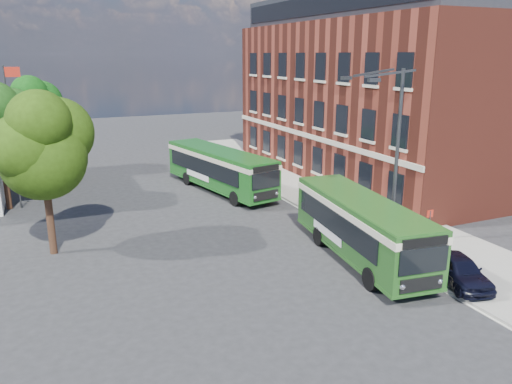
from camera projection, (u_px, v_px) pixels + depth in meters
name	position (u px, v px, depth m)	size (l,w,h in m)	color
ground	(284.00, 247.00, 25.77)	(120.00, 120.00, 0.00)	#28282B
pavement	(321.00, 193.00, 35.52)	(6.00, 48.00, 0.15)	gray
kerb_line	(282.00, 199.00, 34.35)	(0.12, 48.00, 0.01)	beige
brick_office	(373.00, 89.00, 39.93)	(12.10, 26.00, 14.20)	maroon
flagpole	(12.00, 132.00, 31.07)	(0.95, 0.10, 9.00)	#333538
street_lamp	(391.00, 156.00, 24.60)	(2.96, 2.38, 9.00)	#333538
bus_stop_sign	(428.00, 230.00, 23.84)	(0.35, 0.08, 2.52)	#333538
bus_front	(361.00, 223.00, 23.90)	(3.76, 10.31, 3.02)	#22551C
bus_rear	(220.00, 166.00, 36.02)	(4.76, 11.66, 3.02)	#175519
parked_car	(459.00, 270.00, 21.24)	(1.51, 3.76, 1.28)	black
pedestrian_a	(376.00, 226.00, 25.94)	(0.63, 0.41, 1.73)	black
pedestrian_b	(405.00, 232.00, 25.44)	(0.71, 0.55, 1.46)	black
tree_left	(43.00, 144.00, 23.53)	(4.83, 4.59, 8.15)	#331E12
tree_right	(32.00, 108.00, 40.05)	(4.78, 4.55, 8.08)	#331E12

